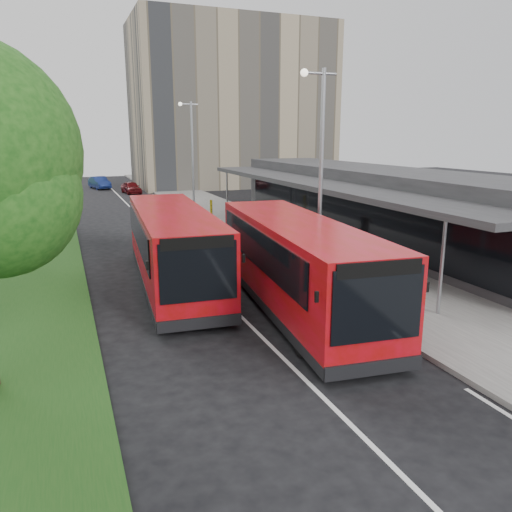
{
  "coord_description": "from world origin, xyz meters",
  "views": [
    {
      "loc": [
        -5.09,
        -15.08,
        5.76
      ],
      "look_at": [
        1.25,
        1.28,
        1.5
      ],
      "focal_mm": 35.0,
      "sensor_mm": 36.0,
      "label": 1
    }
  ],
  "objects_px": {
    "bollard": "(211,208)",
    "bus_second": "(173,247)",
    "lamp_post_near": "(319,163)",
    "bus_main": "(297,266)",
    "tree_far": "(26,138)",
    "tree_mid": "(12,161)",
    "car_near": "(131,187)",
    "litter_bin": "(264,231)",
    "lamp_post_far": "(191,150)",
    "car_far": "(99,183)"
  },
  "relations": [
    {
      "from": "car_near",
      "to": "car_far",
      "type": "height_order",
      "value": "car_far"
    },
    {
      "from": "bus_second",
      "to": "car_near",
      "type": "height_order",
      "value": "bus_second"
    },
    {
      "from": "car_near",
      "to": "lamp_post_far",
      "type": "bearing_deg",
      "value": -87.1
    },
    {
      "from": "bus_main",
      "to": "car_near",
      "type": "bearing_deg",
      "value": 96.42
    },
    {
      "from": "tree_far",
      "to": "litter_bin",
      "type": "height_order",
      "value": "tree_far"
    },
    {
      "from": "bus_second",
      "to": "lamp_post_near",
      "type": "bearing_deg",
      "value": -12.22
    },
    {
      "from": "tree_far",
      "to": "lamp_post_far",
      "type": "bearing_deg",
      "value": 4.87
    },
    {
      "from": "lamp_post_far",
      "to": "litter_bin",
      "type": "height_order",
      "value": "lamp_post_far"
    },
    {
      "from": "bollard",
      "to": "litter_bin",
      "type": "bearing_deg",
      "value": -87.16
    },
    {
      "from": "bus_second",
      "to": "car_near",
      "type": "bearing_deg",
      "value": 89.37
    },
    {
      "from": "bus_main",
      "to": "bus_second",
      "type": "distance_m",
      "value": 5.35
    },
    {
      "from": "tree_mid",
      "to": "tree_far",
      "type": "relative_size",
      "value": 0.84
    },
    {
      "from": "lamp_post_far",
      "to": "bus_main",
      "type": "distance_m",
      "value": 23.01
    },
    {
      "from": "lamp_post_near",
      "to": "car_near",
      "type": "xyz_separation_m",
      "value": [
        -2.68,
        34.74,
        -4.1
      ]
    },
    {
      "from": "tree_mid",
      "to": "car_far",
      "type": "xyz_separation_m",
      "value": [
        5.81,
        33.62,
        -3.99
      ]
    },
    {
      "from": "lamp_post_near",
      "to": "car_near",
      "type": "relative_size",
      "value": 2.22
    },
    {
      "from": "bus_second",
      "to": "lamp_post_far",
      "type": "bearing_deg",
      "value": 77.72
    },
    {
      "from": "bus_main",
      "to": "car_near",
      "type": "xyz_separation_m",
      "value": [
        -0.52,
        37.42,
        -0.95
      ]
    },
    {
      "from": "lamp_post_near",
      "to": "lamp_post_far",
      "type": "relative_size",
      "value": 1.0
    },
    {
      "from": "car_near",
      "to": "car_far",
      "type": "xyz_separation_m",
      "value": [
        -2.64,
        5.94,
        0.05
      ]
    },
    {
      "from": "car_near",
      "to": "bollard",
      "type": "bearing_deg",
      "value": -86.83
    },
    {
      "from": "litter_bin",
      "to": "bus_main",
      "type": "bearing_deg",
      "value": -106.6
    },
    {
      "from": "lamp_post_near",
      "to": "car_far",
      "type": "bearing_deg",
      "value": 97.45
    },
    {
      "from": "tree_far",
      "to": "tree_mid",
      "type": "bearing_deg",
      "value": -90.0
    },
    {
      "from": "lamp_post_far",
      "to": "tree_mid",
      "type": "bearing_deg",
      "value": -130.68
    },
    {
      "from": "bollard",
      "to": "lamp_post_near",
      "type": "bearing_deg",
      "value": -92.05
    },
    {
      "from": "bollard",
      "to": "bus_second",
      "type": "bearing_deg",
      "value": -111.16
    },
    {
      "from": "tree_far",
      "to": "bus_main",
      "type": "distance_m",
      "value": 23.85
    },
    {
      "from": "tree_mid",
      "to": "tree_far",
      "type": "distance_m",
      "value": 12.03
    },
    {
      "from": "litter_bin",
      "to": "bollard",
      "type": "xyz_separation_m",
      "value": [
        -0.45,
        8.98,
        0.13
      ]
    },
    {
      "from": "tree_mid",
      "to": "tree_far",
      "type": "height_order",
      "value": "tree_far"
    },
    {
      "from": "tree_mid",
      "to": "bollard",
      "type": "bearing_deg",
      "value": 40.58
    },
    {
      "from": "lamp_post_near",
      "to": "tree_mid",
      "type": "bearing_deg",
      "value": 147.64
    },
    {
      "from": "tree_mid",
      "to": "tree_far",
      "type": "xyz_separation_m",
      "value": [
        -0.0,
        12.0,
        0.9
      ]
    },
    {
      "from": "lamp_post_near",
      "to": "bus_second",
      "type": "xyz_separation_m",
      "value": [
        -5.4,
        1.58,
        -3.17
      ]
    },
    {
      "from": "lamp_post_near",
      "to": "car_far",
      "type": "height_order",
      "value": "lamp_post_near"
    },
    {
      "from": "lamp_post_far",
      "to": "bollard",
      "type": "xyz_separation_m",
      "value": [
        0.61,
        -2.89,
        -4.01
      ]
    },
    {
      "from": "tree_mid",
      "to": "litter_bin",
      "type": "xyz_separation_m",
      "value": [
        12.19,
        1.08,
        -4.08
      ]
    },
    {
      "from": "tree_mid",
      "to": "lamp_post_far",
      "type": "xyz_separation_m",
      "value": [
        11.13,
        12.95,
        0.06
      ]
    },
    {
      "from": "bus_second",
      "to": "car_near",
      "type": "relative_size",
      "value": 3.0
    },
    {
      "from": "tree_far",
      "to": "car_far",
      "type": "distance_m",
      "value": 22.92
    },
    {
      "from": "car_near",
      "to": "car_far",
      "type": "bearing_deg",
      "value": 106.53
    },
    {
      "from": "bus_main",
      "to": "bollard",
      "type": "xyz_separation_m",
      "value": [
        2.78,
        19.8,
        -0.85
      ]
    },
    {
      "from": "tree_far",
      "to": "lamp_post_near",
      "type": "xyz_separation_m",
      "value": [
        11.13,
        -19.05,
        -0.84
      ]
    },
    {
      "from": "lamp_post_far",
      "to": "bus_second",
      "type": "distance_m",
      "value": 19.46
    },
    {
      "from": "bollard",
      "to": "lamp_post_far",
      "type": "bearing_deg",
      "value": 101.95
    },
    {
      "from": "bus_main",
      "to": "bollard",
      "type": "relative_size",
      "value": 9.77
    },
    {
      "from": "tree_mid",
      "to": "lamp_post_far",
      "type": "distance_m",
      "value": 17.07
    },
    {
      "from": "car_far",
      "to": "lamp_post_far",
      "type": "bearing_deg",
      "value": -88.87
    },
    {
      "from": "lamp_post_far",
      "to": "litter_bin",
      "type": "bearing_deg",
      "value": -84.91
    }
  ]
}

